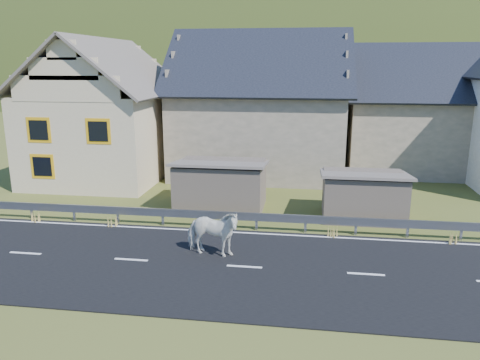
# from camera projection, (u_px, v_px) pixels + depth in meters

# --- Properties ---
(ground) EXTENTS (160.00, 160.00, 0.00)m
(ground) POSITION_uv_depth(u_px,v_px,m) (244.00, 268.00, 15.79)
(ground) COLOR #3E4A19
(ground) RESTS_ON ground
(road) EXTENTS (60.00, 7.00, 0.04)m
(road) POSITION_uv_depth(u_px,v_px,m) (244.00, 267.00, 15.78)
(road) COLOR black
(road) RESTS_ON ground
(lane_markings) EXTENTS (60.00, 6.60, 0.01)m
(lane_markings) POSITION_uv_depth(u_px,v_px,m) (244.00, 267.00, 15.78)
(lane_markings) COLOR silver
(lane_markings) RESTS_ON road
(guardrail) EXTENTS (28.10, 0.09, 0.75)m
(guardrail) POSITION_uv_depth(u_px,v_px,m) (256.00, 217.00, 19.18)
(guardrail) COLOR #93969B
(guardrail) RESTS_ON ground
(shed_left) EXTENTS (4.30, 3.30, 2.40)m
(shed_left) POSITION_uv_depth(u_px,v_px,m) (221.00, 186.00, 22.04)
(shed_left) COLOR #716053
(shed_left) RESTS_ON ground
(shed_right) EXTENTS (3.80, 2.90, 2.20)m
(shed_right) POSITION_uv_depth(u_px,v_px,m) (363.00, 196.00, 20.67)
(shed_right) COLOR #716053
(shed_right) RESTS_ON ground
(house_cream) EXTENTS (7.80, 9.80, 8.30)m
(house_cream) POSITION_uv_depth(u_px,v_px,m) (104.00, 104.00, 27.63)
(house_cream) COLOR beige
(house_cream) RESTS_ON ground
(house_stone_a) EXTENTS (10.80, 9.80, 8.90)m
(house_stone_a) POSITION_uv_depth(u_px,v_px,m) (261.00, 97.00, 29.19)
(house_stone_a) COLOR tan
(house_stone_a) RESTS_ON ground
(house_stone_b) EXTENTS (9.80, 8.80, 8.10)m
(house_stone_b) POSITION_uv_depth(u_px,v_px,m) (420.00, 103.00, 29.81)
(house_stone_b) COLOR tan
(house_stone_b) RESTS_ON ground
(mountain) EXTENTS (440.00, 280.00, 260.00)m
(mountain) POSITION_uv_depth(u_px,v_px,m) (315.00, 129.00, 192.71)
(mountain) COLOR #283C14
(mountain) RESTS_ON ground
(conifer_patch) EXTENTS (76.00, 50.00, 28.00)m
(conifer_patch) POSITION_uv_depth(u_px,v_px,m) (99.00, 65.00, 127.55)
(conifer_patch) COLOR black
(conifer_patch) RESTS_ON ground
(horse) EXTENTS (1.25, 2.18, 1.74)m
(horse) POSITION_uv_depth(u_px,v_px,m) (212.00, 233.00, 16.49)
(horse) COLOR silver
(horse) RESTS_ON road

